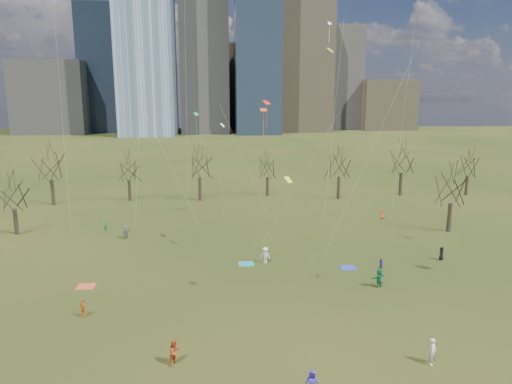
{
  "coord_description": "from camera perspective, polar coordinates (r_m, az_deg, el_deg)",
  "views": [
    {
      "loc": [
        -4.65,
        -37.13,
        16.99
      ],
      "look_at": [
        0.0,
        12.0,
        7.0
      ],
      "focal_mm": 32.0,
      "sensor_mm": 36.0,
      "label": 1
    }
  ],
  "objects": [
    {
      "name": "ground",
      "position": [
        41.1,
        1.62,
        -12.98
      ],
      "size": [
        500.0,
        500.0,
        0.0
      ],
      "primitive_type": "plane",
      "color": "black",
      "rests_on": "ground"
    },
    {
      "name": "downtown_skyline",
      "position": [
        248.76,
        -5.09,
        16.48
      ],
      "size": [
        212.5,
        78.0,
        118.0
      ],
      "color": "slate",
      "rests_on": "ground"
    },
    {
      "name": "person_6",
      "position": [
        53.48,
        22.18,
        -7.13
      ],
      "size": [
        0.85,
        0.83,
        1.47
      ],
      "primitive_type": "imported",
      "rotation": [
        0.0,
        0.0,
        3.87
      ],
      "color": "black",
      "rests_on": "ground"
    },
    {
      "name": "person_1",
      "position": [
        33.53,
        21.22,
        -18.07
      ],
      "size": [
        0.74,
        0.78,
        1.8
      ],
      "primitive_type": "imported",
      "rotation": [
        0.0,
        0.0,
        0.92
      ],
      "color": "silver",
      "rests_on": "ground"
    },
    {
      "name": "person_2",
      "position": [
        31.87,
        -10.11,
        -19.12
      ],
      "size": [
        1.04,
        1.08,
        1.75
      ],
      "primitive_type": "imported",
      "rotation": [
        0.0,
        0.0,
        0.93
      ],
      "color": "#B83F1A",
      "rests_on": "ground"
    },
    {
      "name": "blanket_navy",
      "position": [
        48.57,
        11.46,
        -9.25
      ],
      "size": [
        1.6,
        1.5,
        0.03
      ],
      "primitive_type": "cube",
      "color": "#2535AE",
      "rests_on": "ground"
    },
    {
      "name": "person_8",
      "position": [
        48.93,
        15.32,
        -8.64
      ],
      "size": [
        0.5,
        0.59,
        1.06
      ],
      "primitive_type": "imported",
      "rotation": [
        0.0,
        0.0,
        4.91
      ],
      "color": "#2F249C",
      "rests_on": "ground"
    },
    {
      "name": "person_9",
      "position": [
        48.66,
        1.17,
        -7.9
      ],
      "size": [
        1.29,
        1.2,
        1.75
      ],
      "primitive_type": "imported",
      "rotation": [
        0.0,
        0.0,
        5.64
      ],
      "color": "white",
      "rests_on": "ground"
    },
    {
      "name": "blanket_teal",
      "position": [
        48.71,
        -1.23,
        -8.96
      ],
      "size": [
        1.6,
        1.5,
        0.03
      ],
      "primitive_type": "cube",
      "color": "teal",
      "rests_on": "ground"
    },
    {
      "name": "person_0",
      "position": [
        28.97,
        7.02,
        -22.59
      ],
      "size": [
        0.92,
        0.74,
        1.63
      ],
      "primitive_type": "imported",
      "rotation": [
        0.0,
        0.0,
        5.97
      ],
      "color": "#2E249D",
      "rests_on": "ground"
    },
    {
      "name": "kites_airborne",
      "position": [
        52.69,
        2.16,
        7.69
      ],
      "size": [
        71.29,
        42.35,
        33.67
      ],
      "color": "#E25213",
      "rests_on": "ground"
    },
    {
      "name": "blanket_crimson",
      "position": [
        45.96,
        -20.48,
        -10.99
      ],
      "size": [
        1.6,
        1.5,
        0.03
      ],
      "primitive_type": "cube",
      "color": "#C74A27",
      "rests_on": "ground"
    },
    {
      "name": "bare_tree_row",
      "position": [
        75.29,
        -1.88,
        3.13
      ],
      "size": [
        113.04,
        29.8,
        9.5
      ],
      "color": "black",
      "rests_on": "ground"
    },
    {
      "name": "person_13",
      "position": [
        63.62,
        -18.29,
        -3.93
      ],
      "size": [
        0.66,
        0.62,
        1.52
      ],
      "primitive_type": "imported",
      "rotation": [
        0.0,
        0.0,
        2.52
      ],
      "color": "#1C7F39",
      "rests_on": "ground"
    },
    {
      "name": "person_5",
      "position": [
        44.2,
        15.12,
        -10.32
      ],
      "size": [
        1.73,
        1.19,
        1.79
      ],
      "primitive_type": "imported",
      "rotation": [
        0.0,
        0.0,
        3.58
      ],
      "color": "#186E45",
      "rests_on": "ground"
    },
    {
      "name": "person_11",
      "position": [
        59.29,
        -15.93,
        -4.81
      ],
      "size": [
        1.34,
        1.56,
        1.69
      ],
      "primitive_type": "imported",
      "rotation": [
        0.0,
        0.0,
        0.93
      ],
      "color": "slate",
      "rests_on": "ground"
    },
    {
      "name": "person_12",
      "position": [
        68.81,
        15.56,
        -2.65
      ],
      "size": [
        0.58,
        0.78,
        1.46
      ],
      "primitive_type": "imported",
      "rotation": [
        0.0,
        0.0,
        1.4
      ],
      "color": "#F5491B",
      "rests_on": "ground"
    },
    {
      "name": "person_4",
      "position": [
        39.81,
        -20.79,
        -13.41
      ],
      "size": [
        0.86,
        0.91,
        1.52
      ],
      "primitive_type": "imported",
      "rotation": [
        0.0,
        0.0,
        2.28
      ],
      "color": "orange",
      "rests_on": "ground"
    }
  ]
}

